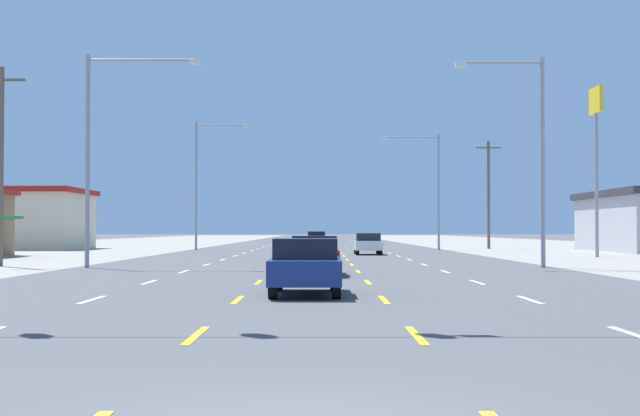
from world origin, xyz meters
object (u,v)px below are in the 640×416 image
hatchback_center_turn_midfar (319,240)px  streetlight_left_row_1 (204,176)px  sedan_center_turn_nearest (308,266)px  sedan_inner_right_mid (371,244)px  streetlight_right_row_0 (537,145)px  streetlight_right_row_1 (435,182)px  sedan_center_turn_near (317,255)px  pole_sign_right_row_1 (599,128)px  streetlight_left_row_0 (104,141)px

hatchback_center_turn_midfar → streetlight_left_row_1: 14.21m
sedan_center_turn_nearest → sedan_inner_right_mid: (3.64, 39.22, 0.00)m
sedan_center_turn_nearest → streetlight_right_row_0: bearing=60.1°
streetlight_right_row_0 → streetlight_right_row_1: size_ratio=0.97×
sedan_inner_right_mid → streetlight_left_row_1: (-13.19, 14.30, 5.45)m
streetlight_right_row_1 → streetlight_left_row_1: bearing=180.0°
sedan_center_turn_near → streetlight_right_row_0: streetlight_right_row_0 is taller
pole_sign_right_row_1 → streetlight_right_row_0: (-7.57, -15.99, -2.52)m
sedan_center_turn_near → hatchback_center_turn_midfar: 52.00m
streetlight_right_row_0 → sedan_inner_right_mid: bearing=105.9°
pole_sign_right_row_1 → streetlight_left_row_0: size_ratio=1.10×
streetlight_right_row_1 → streetlight_left_row_0: bearing=-117.8°
streetlight_right_row_0 → streetlight_right_row_1: (-0.12, 36.33, 0.26)m
streetlight_left_row_0 → streetlight_right_row_1: bearing=62.2°
hatchback_center_turn_midfar → streetlight_right_row_0: bearing=-77.7°
sedan_center_turn_nearest → streetlight_left_row_0: 20.19m
streetlight_right_row_1 → sedan_center_turn_near: bearing=-102.6°
sedan_center_turn_near → hatchback_center_turn_midfar: (-0.12, 52.00, 0.03)m
streetlight_right_row_0 → streetlight_left_row_1: 41.21m
streetlight_right_row_0 → streetlight_right_row_1: bearing=90.2°
streetlight_left_row_0 → streetlight_left_row_1: bearing=90.2°
streetlight_left_row_0 → streetlight_right_row_1: streetlight_right_row_1 is taller
streetlight_left_row_0 → streetlight_left_row_1: (-0.15, 36.33, 0.56)m
pole_sign_right_row_1 → streetlight_left_row_1: size_ratio=0.98×
sedan_center_turn_nearest → hatchback_center_turn_midfar: size_ratio=1.15×
streetlight_right_row_0 → streetlight_left_row_1: streetlight_left_row_1 is taller
sedan_center_turn_nearest → streetlight_left_row_1: size_ratio=0.42×
sedan_inner_right_mid → streetlight_right_row_1: size_ratio=0.46×
hatchback_center_turn_midfar → streetlight_left_row_0: 46.52m
streetlight_left_row_0 → sedan_center_turn_near: bearing=-35.0°
hatchback_center_turn_midfar → pole_sign_right_row_1: size_ratio=0.37×
sedan_inner_right_mid → pole_sign_right_row_1: 16.73m
hatchback_center_turn_midfar → streetlight_right_row_1: size_ratio=0.40×
sedan_center_turn_near → streetlight_right_row_1: 44.37m
sedan_center_turn_near → streetlight_left_row_0: streetlight_left_row_0 is taller
sedan_inner_right_mid → pole_sign_right_row_1: (13.83, -6.04, 7.22)m
streetlight_left_row_0 → streetlight_left_row_1: size_ratio=0.89×
streetlight_left_row_0 → streetlight_right_row_0: 19.30m
sedan_center_turn_near → streetlight_left_row_1: (-9.72, 43.04, 5.45)m
streetlight_left_row_0 → streetlight_right_row_1: (19.18, 36.33, 0.06)m
pole_sign_right_row_1 → streetlight_left_row_1: bearing=143.0°
sedan_inner_right_mid → pole_sign_right_row_1: pole_sign_right_row_1 is taller
sedan_inner_right_mid → streetlight_left_row_0: size_ratio=0.47×
sedan_inner_right_mid → pole_sign_right_row_1: size_ratio=0.43×
sedan_center_turn_nearest → sedan_center_turn_near: same height
streetlight_left_row_0 → streetlight_left_row_1: streetlight_left_row_1 is taller
hatchback_center_turn_midfar → pole_sign_right_row_1: 34.84m
pole_sign_right_row_1 → streetlight_right_row_0: 17.87m
streetlight_left_row_0 → sedan_center_turn_nearest: bearing=-61.3°
sedan_inner_right_mid → streetlight_right_row_0: size_ratio=0.48×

